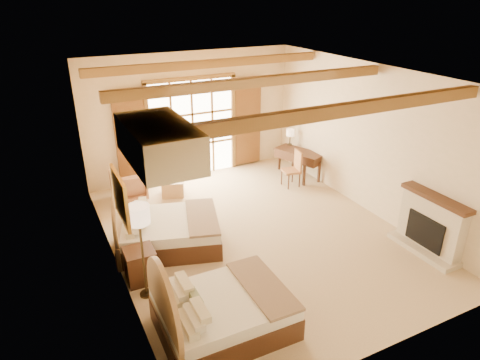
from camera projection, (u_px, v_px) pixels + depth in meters
floor at (256, 233)px, 8.73m from camera, size 7.00×7.00×0.00m
wall_back at (191, 116)px, 10.93m from camera, size 5.50×0.00×5.50m
wall_left at (109, 188)px, 6.95m from camera, size 0.00×7.00×7.00m
wall_right at (369, 139)px, 9.20m from camera, size 0.00×7.00×7.00m
ceiling at (258, 75)px, 7.42m from camera, size 7.00×7.00×0.00m
ceiling_beams at (258, 82)px, 7.47m from camera, size 5.39×4.60×0.18m
french_doors at (193, 129)px, 11.03m from camera, size 3.95×0.08×2.60m
fireplace at (430, 227)px, 7.95m from camera, size 0.46×1.40×1.16m
painting at (120, 198)px, 6.30m from camera, size 0.06×0.95×0.75m
canopy_valance at (159, 142)px, 4.91m from camera, size 0.70×1.40×0.45m
bed_near at (216, 312)px, 6.07m from camera, size 1.86×1.45×1.22m
bed_far at (162, 230)px, 8.11m from camera, size 2.27×1.91×1.24m
nightstand at (140, 265)px, 7.22m from camera, size 0.50×0.50×0.59m
floor_lamp at (139, 220)px, 6.42m from camera, size 0.34×0.34×1.63m
armchair at (129, 186)px, 10.01m from camera, size 0.77×0.79×0.70m
ottoman at (173, 187)px, 10.32m from camera, size 0.66×0.66×0.37m
desk at (299, 162)px, 11.29m from camera, size 0.98×1.40×0.69m
desk_chair at (291, 175)px, 10.74m from camera, size 0.47×0.47×0.92m
desk_lamp at (290, 133)px, 11.48m from camera, size 0.21×0.21×0.43m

